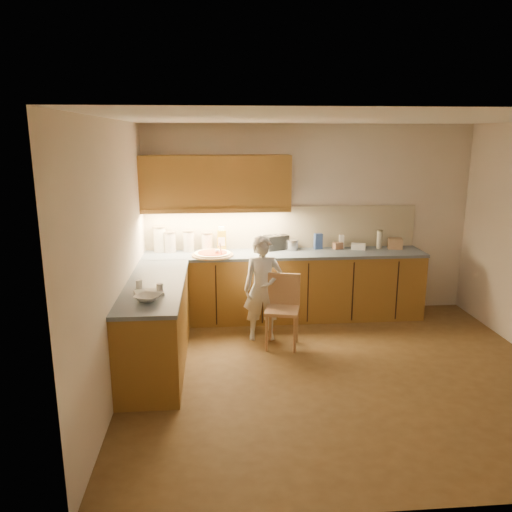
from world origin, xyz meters
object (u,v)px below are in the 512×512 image
Objects in this scene: pizza_on_board at (213,254)px; wooden_chair at (283,305)px; oil_jug at (222,240)px; child at (263,289)px; toaster at (276,242)px.

wooden_chair is at bearing -43.71° from pizza_on_board.
child is at bearing -60.34° from oil_jug.
pizza_on_board is at bearing 176.92° from toaster.
pizza_on_board is 0.92m from toaster.
oil_jug is at bearing 120.18° from child.
child is 1.50× the size of wooden_chair.
wooden_chair is 1.38m from oil_jug.
oil_jug is 0.95× the size of toaster.
child is 0.33m from wooden_chair.
pizza_on_board reaches higher than wooden_chair.
wooden_chair is at bearing -41.46° from child.
wooden_chair is 2.39× the size of toaster.
child reaches higher than oil_jug.
child reaches higher than pizza_on_board.
pizza_on_board is at bearing 150.10° from wooden_chair.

